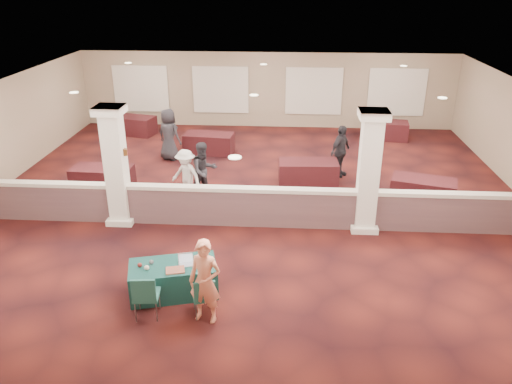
# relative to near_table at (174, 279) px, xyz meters

# --- Properties ---
(ground) EXTENTS (16.00, 16.00, 0.00)m
(ground) POSITION_rel_near_table_xyz_m (1.37, 4.69, -0.34)
(ground) COLOR #491612
(ground) RESTS_ON ground
(wall_back) EXTENTS (16.00, 0.04, 3.20)m
(wall_back) POSITION_rel_near_table_xyz_m (1.37, 12.69, 1.26)
(wall_back) COLOR gray
(wall_back) RESTS_ON ground
(wall_front) EXTENTS (16.00, 0.04, 3.20)m
(wall_front) POSITION_rel_near_table_xyz_m (1.37, -3.31, 1.26)
(wall_front) COLOR gray
(wall_front) RESTS_ON ground
(ceiling) EXTENTS (16.00, 16.00, 0.02)m
(ceiling) POSITION_rel_near_table_xyz_m (1.37, 4.69, 2.86)
(ceiling) COLOR white
(ceiling) RESTS_ON wall_back
(partition_wall) EXTENTS (15.60, 0.28, 1.10)m
(partition_wall) POSITION_rel_near_table_xyz_m (1.37, 3.19, 0.22)
(partition_wall) COLOR #563A40
(partition_wall) RESTS_ON ground
(column_left) EXTENTS (0.72, 0.72, 3.20)m
(column_left) POSITION_rel_near_table_xyz_m (-2.13, 3.19, 1.29)
(column_left) COLOR white
(column_left) RESTS_ON ground
(column_right) EXTENTS (0.72, 0.72, 3.20)m
(column_right) POSITION_rel_near_table_xyz_m (4.37, 3.19, 1.29)
(column_right) COLOR white
(column_right) RESTS_ON ground
(sconce_left) EXTENTS (0.12, 0.12, 0.18)m
(sconce_left) POSITION_rel_near_table_xyz_m (-2.41, 3.19, 1.66)
(sconce_left) COLOR brown
(sconce_left) RESTS_ON column_left
(sconce_right) EXTENTS (0.12, 0.12, 0.18)m
(sconce_right) POSITION_rel_near_table_xyz_m (-1.85, 3.19, 1.66)
(sconce_right) COLOR brown
(sconce_right) RESTS_ON column_left
(near_table) EXTENTS (1.95, 1.32, 0.69)m
(near_table) POSITION_rel_near_table_xyz_m (0.00, 0.00, 0.00)
(near_table) COLOR #0E3433
(near_table) RESTS_ON ground
(conf_chair_main) EXTENTS (0.54, 0.54, 0.87)m
(conf_chair_main) POSITION_rel_near_table_xyz_m (0.77, -0.73, 0.17)
(conf_chair_main) COLOR #1D5657
(conf_chair_main) RESTS_ON ground
(conf_chair_side) EXTENTS (0.53, 0.54, 0.97)m
(conf_chair_side) POSITION_rel_near_table_xyz_m (-0.34, -0.88, 0.23)
(conf_chair_side) COLOR #1D5657
(conf_chair_side) RESTS_ON ground
(woman) EXTENTS (0.70, 0.54, 1.73)m
(woman) POSITION_rel_near_table_xyz_m (0.82, -0.82, 0.52)
(woman) COLOR #FF8B6E
(woman) RESTS_ON ground
(far_table_front_left) EXTENTS (1.86, 0.98, 0.74)m
(far_table_front_left) POSITION_rel_near_table_xyz_m (-3.38, 5.31, 0.03)
(far_table_front_left) COLOR black
(far_table_front_left) RESTS_ON ground
(far_table_front_center) EXTENTS (1.90, 1.02, 0.75)m
(far_table_front_center) POSITION_rel_near_table_xyz_m (2.99, 6.20, 0.03)
(far_table_front_center) COLOR black
(far_table_front_center) RESTS_ON ground
(far_table_front_right) EXTENTS (2.00, 1.41, 0.74)m
(far_table_front_right) POSITION_rel_near_table_xyz_m (6.30, 4.99, 0.02)
(far_table_front_right) COLOR black
(far_table_front_right) RESTS_ON ground
(far_table_back_left) EXTENTS (2.01, 1.34, 0.75)m
(far_table_back_left) POSITION_rel_near_table_xyz_m (-4.19, 11.19, 0.03)
(far_table_back_left) COLOR black
(far_table_back_left) RESTS_ON ground
(far_table_back_center) EXTENTS (1.89, 1.09, 0.73)m
(far_table_back_center) POSITION_rel_near_table_xyz_m (-0.63, 9.02, 0.02)
(far_table_back_center) COLOR black
(far_table_back_center) RESTS_ON ground
(far_table_back_right) EXTENTS (1.88, 1.11, 0.72)m
(far_table_back_right) POSITION_rel_near_table_xyz_m (6.26, 11.19, 0.02)
(far_table_back_right) COLOR black
(far_table_back_right) RESTS_ON ground
(attendee_a) EXTENTS (0.95, 0.87, 1.74)m
(attendee_a) POSITION_rel_near_table_xyz_m (-0.13, 4.89, 0.53)
(attendee_a) COLOR black
(attendee_a) RESTS_ON ground
(attendee_b) EXTENTS (1.11, 0.90, 1.58)m
(attendee_b) POSITION_rel_near_table_xyz_m (-0.63, 4.69, 0.45)
(attendee_b) COLOR beige
(attendee_b) RESTS_ON ground
(attendee_c) EXTENTS (1.00, 1.10, 1.72)m
(attendee_c) POSITION_rel_near_table_xyz_m (4.05, 6.98, 0.52)
(attendee_c) COLOR black
(attendee_c) RESTS_ON ground
(attendee_d) EXTENTS (1.05, 0.86, 1.87)m
(attendee_d) POSITION_rel_near_table_xyz_m (-1.93, 8.19, 0.59)
(attendee_d) COLOR black
(attendee_d) RESTS_ON ground
(laptop_base) EXTENTS (0.35, 0.29, 0.02)m
(laptop_base) POSITION_rel_near_table_xyz_m (0.28, 0.03, 0.35)
(laptop_base) COLOR silver
(laptop_base) RESTS_ON near_table
(laptop_screen) EXTENTS (0.30, 0.09, 0.21)m
(laptop_screen) POSITION_rel_near_table_xyz_m (0.26, 0.13, 0.46)
(laptop_screen) COLOR silver
(laptop_screen) RESTS_ON near_table
(screen_glow) EXTENTS (0.27, 0.08, 0.18)m
(screen_glow) POSITION_rel_near_table_xyz_m (0.26, 0.12, 0.45)
(screen_glow) COLOR silver
(screen_glow) RESTS_ON near_table
(knitting) EXTENTS (0.43, 0.37, 0.03)m
(knitting) POSITION_rel_near_table_xyz_m (0.11, -0.22, 0.36)
(knitting) COLOR #C84820
(knitting) RESTS_ON near_table
(yarn_cream) EXTENTS (0.10, 0.10, 0.10)m
(yarn_cream) POSITION_rel_near_table_xyz_m (-0.48, -0.22, 0.39)
(yarn_cream) COLOR beige
(yarn_cream) RESTS_ON near_table
(yarn_red) EXTENTS (0.09, 0.09, 0.09)m
(yarn_red) POSITION_rel_near_table_xyz_m (-0.65, -0.12, 0.39)
(yarn_red) COLOR maroon
(yarn_red) RESTS_ON near_table
(yarn_grey) EXTENTS (0.10, 0.10, 0.10)m
(yarn_grey) POSITION_rel_near_table_xyz_m (-0.44, 0.00, 0.39)
(yarn_grey) COLOR #434448
(yarn_grey) RESTS_ON near_table
(scissors) EXTENTS (0.12, 0.06, 0.01)m
(scissors) POSITION_rel_near_table_xyz_m (0.66, -0.10, 0.35)
(scissors) COLOR #B2131D
(scissors) RESTS_ON near_table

